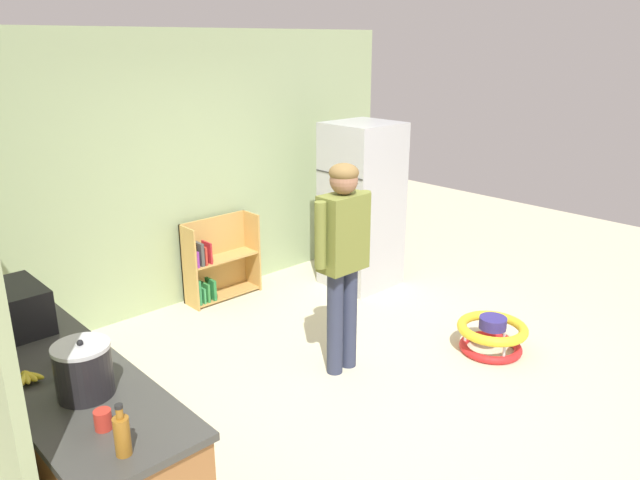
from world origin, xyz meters
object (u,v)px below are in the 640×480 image
at_px(amber_bottle, 122,435).
at_px(red_cup, 103,420).
at_px(baby_walker, 492,335).
at_px(white_cup, 64,355).
at_px(microwave, 11,309).
at_px(standing_person, 343,249).
at_px(crock_pot, 84,370).
at_px(banana_bunch, 28,377).
at_px(bookshelf, 216,264).
at_px(teal_cup, 63,369).
at_px(refrigerator, 362,206).
at_px(kitchen_counter, 69,439).

height_order(amber_bottle, red_cup, amber_bottle).
distance_m(baby_walker, white_cup, 3.49).
relative_size(amber_bottle, red_cup, 2.59).
bearing_deg(microwave, standing_person, -15.36).
relative_size(microwave, red_cup, 5.05).
xyz_separation_m(crock_pot, amber_bottle, (-0.08, -0.56, -0.04)).
bearing_deg(red_cup, banana_bunch, 99.62).
distance_m(bookshelf, red_cup, 3.59).
bearing_deg(teal_cup, baby_walker, -9.08).
xyz_separation_m(baby_walker, teal_cup, (-3.39, 0.54, 0.79)).
distance_m(microwave, amber_bottle, 1.57).
distance_m(banana_bunch, white_cup, 0.22).
bearing_deg(standing_person, baby_walker, -30.46).
relative_size(bookshelf, baby_walker, 1.41).
bearing_deg(crock_pot, banana_bunch, 118.07).
bearing_deg(crock_pot, refrigerator, 23.02).
bearing_deg(bookshelf, amber_bottle, -129.39).
relative_size(kitchen_counter, bookshelf, 2.50).
xyz_separation_m(refrigerator, white_cup, (-3.65, -1.18, 0.06)).
distance_m(microwave, white_cup, 0.63).
xyz_separation_m(kitchen_counter, teal_cup, (-0.01, -0.10, 0.50)).
bearing_deg(microwave, banana_bunch, -102.23).
relative_size(standing_person, teal_cup, 18.13).
bearing_deg(kitchen_counter, crock_pot, -87.95).
bearing_deg(standing_person, banana_bunch, -178.48).
distance_m(bookshelf, crock_pot, 3.33).
distance_m(refrigerator, crock_pot, 4.02).
height_order(refrigerator, crock_pot, refrigerator).
distance_m(refrigerator, white_cup, 3.84).
bearing_deg(baby_walker, kitchen_counter, 169.27).
bearing_deg(standing_person, bookshelf, 87.65).
xyz_separation_m(standing_person, red_cup, (-2.27, -0.72, -0.10)).
xyz_separation_m(bookshelf, red_cup, (-2.35, -2.65, 0.58)).
bearing_deg(teal_cup, crock_pot, -85.67).
height_order(standing_person, microwave, standing_person).
distance_m(banana_bunch, amber_bottle, 0.89).
height_order(crock_pot, white_cup, crock_pot).
height_order(standing_person, white_cup, standing_person).
bearing_deg(banana_bunch, standing_person, 1.52).
xyz_separation_m(bookshelf, amber_bottle, (-2.37, -2.88, 0.63)).
distance_m(standing_person, baby_walker, 1.61).
bearing_deg(white_cup, microwave, 96.06).
xyz_separation_m(bookshelf, crock_pot, (-2.29, -2.32, 0.67)).
relative_size(bookshelf, crock_pot, 2.79).
height_order(standing_person, amber_bottle, standing_person).
bearing_deg(baby_walker, white_cup, 168.43).
distance_m(kitchen_counter, red_cup, 0.84).
bearing_deg(kitchen_counter, refrigerator, 18.30).
xyz_separation_m(bookshelf, microwave, (-2.32, -1.32, 0.67)).
relative_size(refrigerator, baby_walker, 2.95).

